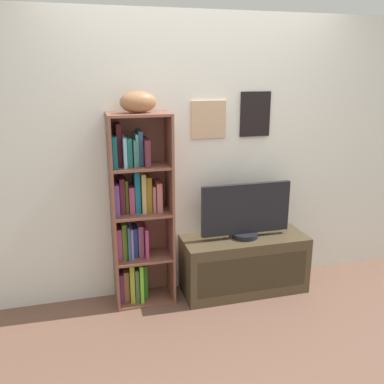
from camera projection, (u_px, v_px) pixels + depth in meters
The scene contains 6 objects.
ground at pixel (242, 364), 2.80m from camera, with size 5.20×5.20×0.04m, color brown.
back_wall at pixel (197, 158), 3.52m from camera, with size 4.80×0.08×2.32m.
bookshelf at pixel (137, 214), 3.37m from camera, with size 0.48×0.29×1.56m.
football at pixel (138, 102), 3.09m from camera, with size 0.28×0.16×0.16m, color #94623F.
tv_stand at pixel (244, 264), 3.64m from camera, with size 1.07×0.42×0.50m.
television at pixel (246, 211), 3.51m from camera, with size 0.77×0.22×0.47m.
Camera 1 is at (-0.95, -2.19, 1.88)m, focal length 39.13 mm.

